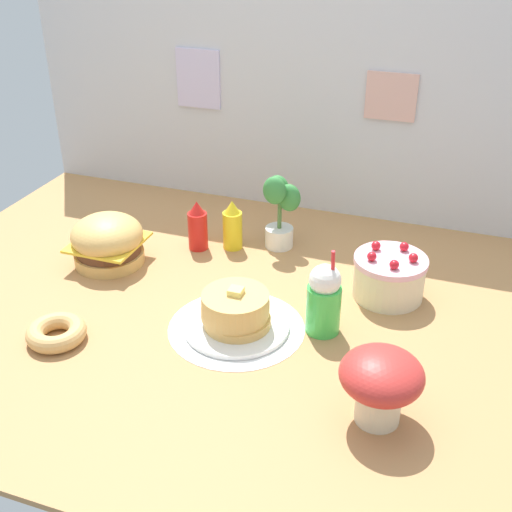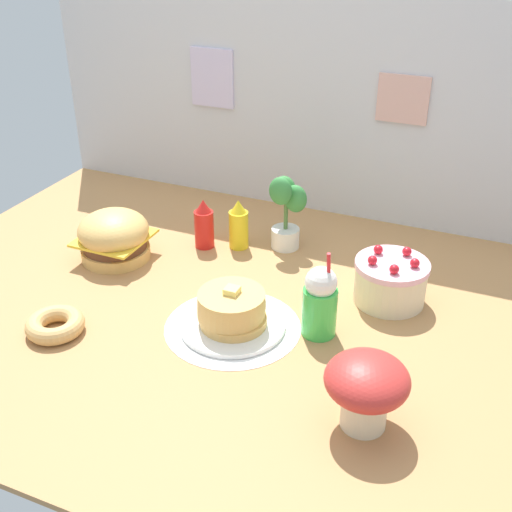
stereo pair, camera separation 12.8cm
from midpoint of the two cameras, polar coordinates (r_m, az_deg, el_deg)
name	(u,v)px [view 1 (the left image)]	position (r m, az deg, el deg)	size (l,w,h in m)	color
ground_plane	(220,311)	(2.26, -4.79, -4.83)	(2.45, 1.80, 0.02)	#B27F4C
back_wall	(297,105)	(2.82, 2.30, 13.10)	(2.45, 0.04, 0.93)	silver
doily_mat	(237,328)	(2.15, -3.44, -6.35)	(0.45, 0.45, 0.00)	white
burger	(108,241)	(2.55, -14.33, 1.27)	(0.27, 0.27, 0.20)	#DBA859
pancake_stack	(236,313)	(2.11, -3.52, -5.08)	(0.35, 0.35, 0.15)	white
layer_cake	(389,276)	(2.30, 10.09, -1.81)	(0.26, 0.26, 0.19)	beige
ketchup_bottle	(198,227)	(2.59, -6.57, 2.55)	(0.08, 0.08, 0.21)	red
mustard_bottle	(232,226)	(2.58, -3.50, 2.61)	(0.08, 0.08, 0.21)	yellow
cream_soda_cup	(324,299)	(2.07, 4.25, -3.84)	(0.11, 0.11, 0.31)	green
donut_pink_glaze	(56,332)	(2.19, -18.78, -6.39)	(0.19, 0.19, 0.06)	tan
potted_plant	(280,208)	(2.55, 0.69, 4.19)	(0.15, 0.13, 0.31)	white
mushroom_stool	(381,381)	(1.75, 8.86, -10.84)	(0.23, 0.23, 0.22)	beige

